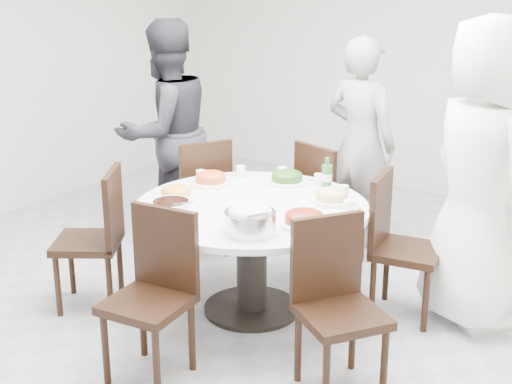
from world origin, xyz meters
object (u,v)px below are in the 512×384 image
Objects in this scene: chair_sw at (87,239)px; chair_se at (342,311)px; chair_ne at (408,248)px; beverage_bottle at (327,175)px; rice_bowl at (250,222)px; diner_left at (166,133)px; dining_table at (252,258)px; diner_right at (481,175)px; diner_middle at (361,143)px; chair_n at (332,202)px; chair_s at (147,300)px; soup_bowl at (171,207)px; chair_nw at (197,196)px.

chair_sw is 1.00× the size of chair_se.
chair_ne is 3.97× the size of beverage_bottle.
diner_left is at bearing 145.37° from rice_bowl.
diner_left is (-2.26, 1.20, 0.43)m from chair_se.
dining_table is at bearing 86.35° from chair_sw.
beverage_bottle is (-0.95, -0.22, -0.10)m from diner_right.
diner_middle is 1.57m from diner_left.
diner_left reaches higher than beverage_bottle.
diner_left is at bearing 31.82° from chair_n.
diner_middle reaches higher than chair_s.
diner_middle reaches higher than chair_se.
beverage_bottle reaches higher than chair_s.
beverage_bottle is (0.58, 0.91, 0.08)m from soup_bowl.
beverage_bottle is at bearing 90.68° from rice_bowl.
diner_right reaches higher than chair_n.
diner_middle reaches higher than chair_sw.
chair_sw reaches higher than dining_table.
chair_sw is at bearing 31.01° from diner_left.
chair_nw is (-0.95, -0.47, 0.00)m from chair_n.
diner_middle is at bearing 82.69° from chair_s.
dining_table is 1.58× the size of chair_s.
chair_ne is 3.76× the size of soup_bowl.
soup_bowl is at bearing 59.15° from chair_nw.
diner_right is (0.30, 1.22, 0.50)m from chair_se.
soup_bowl is at bearing -122.57° from beverage_bottle.
chair_n is at bearing 115.01° from chair_sw.
chair_sw and chair_s have the same top height.
rice_bowl is at bearing 62.60° from chair_sw.
beverage_bottle reaches higher than chair_ne.
chair_s is 3.76× the size of soup_bowl.
chair_s is 1.05m from chair_se.
chair_sw is 2.30m from diner_middle.
chair_se is 1.35m from diner_right.
chair_n is 0.59m from diner_middle.
chair_nw and chair_s have the same top height.
chair_n and chair_sw have the same top height.
beverage_bottle reaches higher than soup_bowl.
diner_left is 7.57× the size of beverage_bottle.
soup_bowl is at bearing 56.43° from diner_left.
diner_left reaches higher than chair_s.
rice_bowl reaches higher than dining_table.
chair_n is at bearing 76.89° from soup_bowl.
chair_nw is 1.59m from rice_bowl.
diner_right reaches higher than soup_bowl.
chair_nw is at bearing 87.86° from diner_left.
beverage_bottle is (0.24, -0.55, 0.39)m from chair_n.
chair_sw is at bearing 26.29° from chair_nw.
diner_left is (-1.32, 1.67, 0.43)m from chair_s.
beverage_bottle is (0.27, 0.50, 0.49)m from dining_table.
chair_ne reaches higher than soup_bowl.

